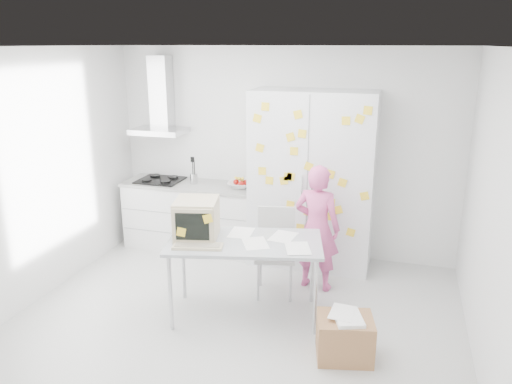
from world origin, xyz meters
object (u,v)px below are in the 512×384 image
(chair, at_px, (276,246))
(person, at_px, (317,228))
(desk, at_px, (214,229))
(cardboard_box, at_px, (345,337))

(chair, bearing_deg, person, 15.42)
(person, distance_m, desk, 1.26)
(desk, bearing_deg, person, 30.52)
(chair, height_order, cardboard_box, chair)
(desk, distance_m, cardboard_box, 1.63)
(cardboard_box, bearing_deg, desk, 163.46)
(person, relative_size, chair, 1.50)
(person, distance_m, cardboard_box, 1.47)
(person, xyz_separation_m, desk, (-0.90, -0.86, 0.20))
(desk, bearing_deg, chair, 40.11)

